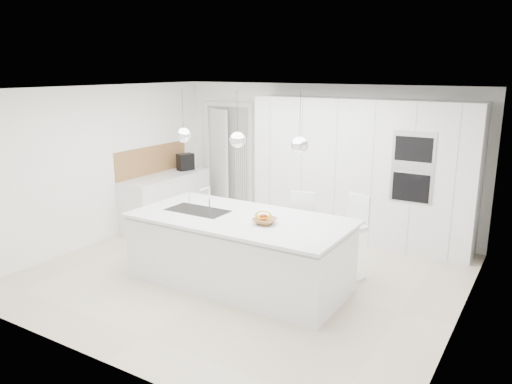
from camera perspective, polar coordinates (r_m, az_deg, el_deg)
The scene contains 26 objects.
floor at distance 6.97m, azimuth -1.30°, elevation -9.33°, with size 5.50×5.50×0.00m, color beige.
wall_back at distance 8.74m, azimuth 7.56°, elevation 3.93°, with size 5.50×5.50×0.00m, color white.
wall_left at distance 8.36m, azimuth -17.45°, elevation 2.95°, with size 5.00×5.00×0.00m, color white.
ceiling at distance 6.41m, azimuth -1.43°, elevation 11.68°, with size 5.50×5.50×0.00m, color white.
tall_cabinets at distance 8.19m, azimuth 11.79°, elevation 2.38°, with size 3.60×0.60×2.30m, color white.
oven_stack at distance 7.61m, azimuth 17.45°, elevation 2.68°, with size 0.62×0.04×1.05m, color #A5A5A8, non-canonical shape.
doorway_frame at distance 9.69m, azimuth -3.16°, elevation 3.67°, with size 1.11×0.08×2.13m, color white, non-canonical shape.
hallway_door at distance 9.80m, azimuth -4.53°, elevation 3.64°, with size 0.82×0.04×2.00m, color white.
radiator at distance 9.54m, azimuth -1.59°, elevation 2.45°, with size 0.32×0.04×1.40m, color white, non-canonical shape.
left_base_cabinets at distance 9.15m, azimuth -10.21°, elevation -0.98°, with size 0.60×1.80×0.86m, color white.
left_worktop at distance 9.05m, azimuth -10.33°, elevation 1.78°, with size 0.62×1.82×0.04m, color white.
oak_backsplash at distance 9.19m, azimuth -11.75°, elevation 3.61°, with size 0.02×1.80×0.50m, color #A3723F.
island_base at distance 6.52m, azimuth -2.01°, elevation -6.92°, with size 2.80×1.20×0.86m, color white.
island_worktop at distance 6.42m, azimuth -1.80°, elevation -3.03°, with size 2.84×1.40×0.04m, color white.
island_sink at distance 6.76m, azimuth -6.65°, elevation -2.77°, with size 0.84×0.44×0.18m, color #3F3F42, non-canonical shape.
island_tap at distance 6.82m, azimuth -5.34°, elevation -0.57°, with size 0.02×0.02×0.30m, color white.
pendant_left at distance 6.66m, azimuth -8.28°, elevation 6.44°, with size 0.20×0.20×0.20m, color white.
pendant_mid at distance 6.15m, azimuth -2.13°, elevation 5.97°, with size 0.20×0.20×0.20m, color white.
pendant_right at distance 5.73m, azimuth 5.00°, elevation 5.33°, with size 0.20×0.20×0.20m, color white.
fruit_bowl at distance 6.12m, azimuth 1.00°, elevation -3.34°, with size 0.29×0.29×0.07m, color #A3723F.
espresso_machine at distance 9.41m, azimuth -8.07°, elevation 3.43°, with size 0.19×0.29×0.31m, color black.
bar_stool_left at distance 6.93m, azimuth 4.79°, elevation -4.67°, with size 0.36×0.50×1.09m, color white, non-canonical shape.
bar_stool_right at distance 6.78m, azimuth 11.10°, elevation -5.20°, with size 0.37×0.52×1.12m, color white, non-canonical shape.
apple_a at distance 6.15m, azimuth 0.80°, elevation -2.91°, with size 0.08×0.08×0.08m, color #B62702.
apple_b at distance 6.14m, azimuth 0.97°, elevation -2.93°, with size 0.08×0.08×0.08m, color #B62702.
banana_bunch at distance 6.08m, azimuth 0.84°, elevation -2.64°, with size 0.22×0.22×0.03m, color gold.
Camera 1 is at (3.47, -5.38, 2.76)m, focal length 35.00 mm.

